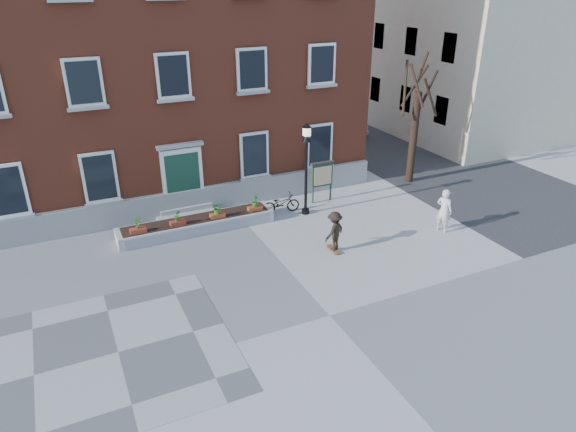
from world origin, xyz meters
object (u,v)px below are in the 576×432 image
lamp_post (306,157)px  notice_board (322,175)px  bicycle (281,203)px  parked_car (342,123)px  bystander (444,210)px  skateboarder (334,231)px

lamp_post → notice_board: size_ratio=2.10×
bicycle → parked_car: size_ratio=0.44×
bystander → notice_board: size_ratio=0.95×
parked_car → notice_board: notice_board is taller
parked_car → notice_board: 11.36m
bicycle → bystander: 6.67m
parked_car → notice_board: size_ratio=1.99×
skateboarder → bystander: bearing=-4.9°
bicycle → lamp_post: size_ratio=0.41×
bystander → lamp_post: lamp_post is taller
bicycle → lamp_post: (0.91, -0.53, 2.11)m
parked_car → lamp_post: lamp_post is taller
lamp_post → skateboarder: size_ratio=2.50×
parked_car → lamp_post: (-7.78, -10.11, 1.93)m
notice_board → bicycle: bearing=-171.8°
bicycle → notice_board: size_ratio=0.87×
bicycle → bystander: (5.07, -4.31, 0.46)m
bystander → lamp_post: 5.85m
notice_board → skateboarder: bearing=-113.0°
bicycle → skateboarder: skateboarder is taller
parked_car → notice_board: bearing=-137.0°
notice_board → lamp_post: bearing=-145.8°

